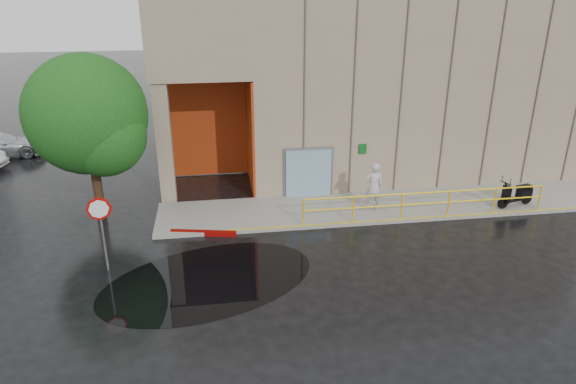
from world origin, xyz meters
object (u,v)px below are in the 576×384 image
object	(u,v)px
red_curb	(203,233)
scooter	(518,188)
person	(374,186)
tree_near	(91,120)
stop_sign	(100,218)

from	to	relation	value
red_curb	scooter	bearing A→B (deg)	2.29
scooter	red_curb	xyz separation A→B (m)	(-12.49, -0.50, -0.83)
person	scooter	xyz separation A→B (m)	(5.81, -0.54, -0.20)
scooter	tree_near	bearing A→B (deg)	160.27
stop_sign	red_curb	size ratio (longest dim) A/B	1.05
person	scooter	world-z (taller)	person
scooter	red_curb	distance (m)	12.52
tree_near	stop_sign	bearing A→B (deg)	-78.93
scooter	tree_near	xyz separation A→B (m)	(-16.32, 1.70, 2.98)
scooter	person	bearing A→B (deg)	160.94
person	stop_sign	distance (m)	10.18
person	tree_near	distance (m)	10.93
stop_sign	tree_near	bearing A→B (deg)	112.80
tree_near	red_curb	bearing A→B (deg)	-29.90
person	stop_sign	bearing A→B (deg)	21.23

